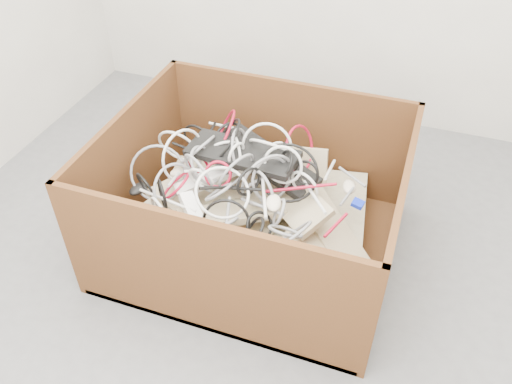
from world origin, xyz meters
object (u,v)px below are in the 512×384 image
(power_strip_left, at_px, (213,177))
(power_strip_right, at_px, (197,221))
(cardboard_box, at_px, (251,221))
(vga_plug, at_px, (358,204))

(power_strip_left, bearing_deg, power_strip_right, -118.85)
(cardboard_box, bearing_deg, power_strip_left, -179.53)
(cardboard_box, bearing_deg, vga_plug, 5.37)
(power_strip_left, distance_m, power_strip_right, 0.27)
(power_strip_right, bearing_deg, vga_plug, 76.35)
(vga_plug, bearing_deg, power_strip_left, -165.88)
(power_strip_left, relative_size, power_strip_right, 1.20)
(power_strip_right, relative_size, vga_plug, 6.00)
(vga_plug, bearing_deg, cardboard_box, -164.52)
(power_strip_left, bearing_deg, vga_plug, -35.03)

